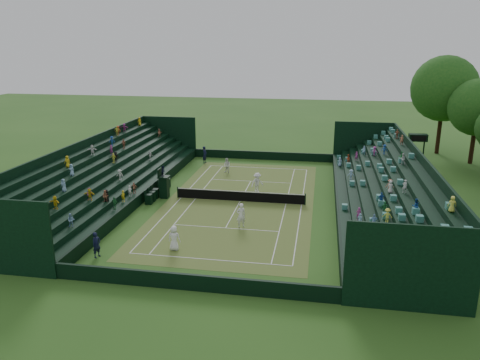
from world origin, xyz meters
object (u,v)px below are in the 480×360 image
at_px(umpire_chair, 164,184).
at_px(player_far_east, 257,183).
at_px(player_near_west, 174,238).
at_px(player_near_east, 241,215).
at_px(player_far_west, 227,166).
at_px(tennis_net, 240,196).

distance_m(umpire_chair, player_far_east, 8.69).
xyz_separation_m(player_near_west, player_near_east, (3.77, 4.87, 0.09)).
bearing_deg(umpire_chair, player_near_east, -35.62).
xyz_separation_m(umpire_chair, player_far_east, (8.17, 2.95, -0.32)).
distance_m(umpire_chair, player_far_west, 10.18).
bearing_deg(umpire_chair, player_far_west, 67.03).
height_order(umpire_chair, player_near_west, umpire_chair).
xyz_separation_m(tennis_net, player_near_west, (-2.65, -10.85, 0.35)).
xyz_separation_m(umpire_chair, player_near_east, (8.14, -5.83, -0.32)).
xyz_separation_m(player_near_west, player_far_west, (-0.40, 20.06, -0.07)).
relative_size(umpire_chair, player_far_west, 1.86).
bearing_deg(player_near_west, tennis_net, -102.48).
height_order(player_near_west, player_far_west, player_near_west).
height_order(player_near_east, player_far_west, player_near_east).
distance_m(umpire_chair, player_near_west, 11.57).
xyz_separation_m(tennis_net, player_near_east, (1.12, -5.97, 0.45)).
distance_m(tennis_net, player_near_west, 11.17).
distance_m(player_far_west, player_far_east, 7.67).
bearing_deg(player_near_east, tennis_net, -105.26).
bearing_deg(player_far_west, player_near_west, -65.53).
xyz_separation_m(umpire_chair, player_near_west, (4.37, -10.70, -0.42)).
xyz_separation_m(player_near_east, player_far_east, (0.03, 8.78, -0.00)).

